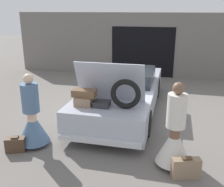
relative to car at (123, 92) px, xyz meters
The scene contains 7 objects.
ground_plane 0.58m from the car, 82.78° to the left, with size 40.00×40.00×0.00m, color slate.
garage_wall_back 4.57m from the car, 89.99° to the left, with size 12.00×0.14×2.80m.
car is the anchor object (origin of this frame).
person_left 2.96m from the car, 121.39° to the right, with size 0.71×0.71×1.66m.
person_right 3.04m from the car, 59.58° to the right, with size 0.69×0.69×1.71m.
suitcase_beside_left_person 3.41m from the car, 121.66° to the right, with size 0.46×0.33×0.35m.
suitcase_beside_right_person 3.49m from the car, 59.19° to the right, with size 0.54×0.31×0.42m.
Camera 1 is at (1.44, -7.30, 2.96)m, focal length 42.00 mm.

